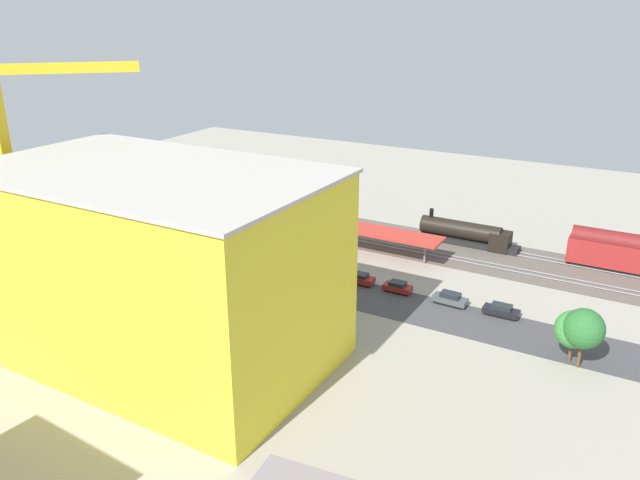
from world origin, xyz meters
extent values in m
plane|color=#9E998C|center=(0.00, 0.00, 0.00)|extent=(179.77, 179.77, 0.00)
cube|color=#5B544C|center=(0.00, -18.99, 0.00)|extent=(112.62, 17.08, 0.01)
cube|color=#424244|center=(0.00, 4.18, 0.00)|extent=(112.51, 11.13, 0.01)
cube|color=#9E9EA8|center=(0.00, -23.18, 0.18)|extent=(112.34, 2.25, 0.12)
cube|color=#9E9EA8|center=(0.00, -21.74, 0.18)|extent=(112.34, 2.25, 0.12)
cube|color=#9E9EA8|center=(0.00, -16.24, 0.18)|extent=(112.34, 2.25, 0.12)
cube|color=#9E9EA8|center=(0.00, -14.80, 0.18)|extent=(112.34, 2.25, 0.12)
cube|color=#B73328|center=(9.08, -11.43, 3.88)|extent=(49.27, 6.39, 0.32)
cylinder|color=slate|center=(-13.05, -11.01, 1.86)|extent=(0.30, 0.30, 3.72)
cylinder|color=slate|center=(1.70, -11.29, 1.86)|extent=(0.30, 0.30, 3.72)
cylinder|color=slate|center=(16.45, -11.57, 1.86)|extent=(0.30, 0.30, 3.72)
cylinder|color=slate|center=(31.20, -11.85, 1.86)|extent=(0.30, 0.30, 3.72)
cube|color=black|center=(-16.83, -22.46, 0.50)|extent=(16.91, 2.99, 1.00)
cylinder|color=black|center=(-15.25, -22.49, 2.49)|extent=(13.75, 3.23, 2.97)
cube|color=black|center=(-22.10, -22.36, 1.60)|extent=(3.22, 3.23, 3.20)
cylinder|color=black|center=(-9.90, -22.60, 4.67)|extent=(0.70, 0.70, 1.40)
cube|color=black|center=(-41.25, -22.46, 0.30)|extent=(15.69, 2.69, 0.60)
cube|color=maroon|center=(-41.25, -22.46, 2.55)|extent=(17.44, 3.32, 3.90)
cylinder|color=maroon|center=(-41.25, -22.46, 4.75)|extent=(16.75, 3.31, 2.99)
cube|color=black|center=(21.31, -15.52, 0.30)|extent=(15.91, 2.81, 0.60)
cube|color=#4C7F4C|center=(21.31, -15.52, 2.58)|extent=(17.69, 3.47, 3.96)
cylinder|color=#355935|center=(21.31, -15.52, 4.81)|extent=(16.98, 3.45, 3.13)
cube|color=black|center=(-27.99, 1.02, 0.15)|extent=(3.93, 1.76, 0.30)
cube|color=black|center=(-27.99, 1.02, 0.66)|extent=(4.68, 1.84, 0.72)
cube|color=#1E2328|center=(-27.99, 1.02, 1.31)|extent=(2.63, 1.60, 0.58)
cube|color=black|center=(-21.06, 0.98, 0.15)|extent=(4.04, 1.97, 0.30)
cube|color=#474C51|center=(-21.06, 0.98, 0.69)|extent=(4.79, 2.08, 0.78)
cube|color=#1E2328|center=(-21.06, 0.98, 1.39)|extent=(2.72, 1.75, 0.62)
cube|color=black|center=(-13.30, 0.72, 0.15)|extent=(3.38, 1.83, 0.30)
cube|color=maroon|center=(-13.30, 0.72, 0.65)|extent=(4.02, 1.91, 0.71)
cube|color=#1E2328|center=(-13.30, 0.72, 1.28)|extent=(2.25, 1.67, 0.54)
cube|color=black|center=(-7.34, 0.77, 0.15)|extent=(3.72, 1.83, 0.30)
cube|color=maroon|center=(-7.34, 0.77, 0.71)|extent=(4.42, 1.91, 0.82)
cube|color=#1E2328|center=(-7.34, 0.77, 1.38)|extent=(2.48, 1.67, 0.51)
cube|color=yellow|center=(4.39, 29.33, 10.80)|extent=(38.90, 23.91, 21.60)
cube|color=#B7B2A8|center=(4.39, 29.33, 21.80)|extent=(39.51, 24.52, 0.40)
cube|color=gray|center=(27.50, 29.54, 0.60)|extent=(3.60, 3.60, 1.20)
cube|color=yellow|center=(27.50, 29.54, 15.28)|extent=(1.40, 1.40, 30.57)
cube|color=yellow|center=(22.44, 24.75, 31.17)|extent=(15.32, 14.58, 1.20)
cube|color=black|center=(5.76, 11.53, 0.25)|extent=(9.38, 2.80, 0.50)
cube|color=silver|center=(4.58, 11.44, 1.88)|extent=(7.05, 2.85, 2.76)
cube|color=silver|center=(9.19, 11.79, 1.78)|extent=(2.53, 2.51, 2.55)
cylinder|color=brown|center=(-3.03, 9.79, 1.46)|extent=(0.49, 0.49, 2.93)
sphere|color=#28662D|center=(-3.03, 9.79, 5.16)|extent=(6.40, 6.40, 6.40)
cylinder|color=brown|center=(-38.63, 9.37, 1.63)|extent=(0.38, 0.38, 3.25)
sphere|color=#28662D|center=(-38.63, 9.37, 4.85)|extent=(4.55, 4.55, 4.55)
cylinder|color=brown|center=(-37.59, 8.62, 1.31)|extent=(0.36, 0.36, 2.61)
sphere|color=#38843D|center=(-37.59, 8.62, 4.12)|extent=(4.31, 4.31, 4.31)
cylinder|color=#333333|center=(10.38, 8.72, 2.98)|extent=(0.16, 0.16, 5.97)
cube|color=black|center=(10.38, 8.72, 6.42)|extent=(0.36, 0.36, 0.90)
sphere|color=red|center=(10.60, 8.72, 6.72)|extent=(0.20, 0.20, 0.20)
camera|label=1|loc=(-42.60, 76.91, 38.16)|focal=35.20mm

